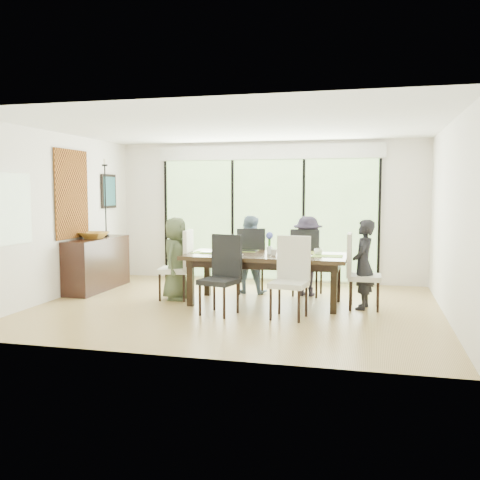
% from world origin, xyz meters
% --- Properties ---
extents(floor, '(6.00, 5.00, 0.01)m').
position_xyz_m(floor, '(0.00, 0.00, -0.01)').
color(floor, olive).
rests_on(floor, ground).
extents(ceiling, '(6.00, 5.00, 0.01)m').
position_xyz_m(ceiling, '(0.00, 0.00, 2.71)').
color(ceiling, white).
rests_on(ceiling, wall_back).
extents(wall_back, '(6.00, 0.02, 2.70)m').
position_xyz_m(wall_back, '(0.00, 2.51, 1.35)').
color(wall_back, white).
rests_on(wall_back, floor).
extents(wall_front, '(6.00, 0.02, 2.70)m').
position_xyz_m(wall_front, '(0.00, -2.51, 1.35)').
color(wall_front, white).
rests_on(wall_front, floor).
extents(wall_left, '(0.02, 5.00, 2.70)m').
position_xyz_m(wall_left, '(-3.01, 0.00, 1.35)').
color(wall_left, silver).
rests_on(wall_left, floor).
extents(wall_right, '(0.02, 5.00, 2.70)m').
position_xyz_m(wall_right, '(3.01, 0.00, 1.35)').
color(wall_right, silver).
rests_on(wall_right, floor).
extents(glass_doors, '(4.20, 0.02, 2.30)m').
position_xyz_m(glass_doors, '(0.00, 2.47, 1.20)').
color(glass_doors, '#598C3F').
rests_on(glass_doors, wall_back).
extents(blinds_header, '(4.40, 0.06, 0.28)m').
position_xyz_m(blinds_header, '(0.00, 2.46, 2.50)').
color(blinds_header, white).
rests_on(blinds_header, wall_back).
extents(mullion_a, '(0.05, 0.04, 2.30)m').
position_xyz_m(mullion_a, '(-2.10, 2.46, 1.20)').
color(mullion_a, black).
rests_on(mullion_a, wall_back).
extents(mullion_b, '(0.05, 0.04, 2.30)m').
position_xyz_m(mullion_b, '(-0.70, 2.46, 1.20)').
color(mullion_b, black).
rests_on(mullion_b, wall_back).
extents(mullion_c, '(0.05, 0.04, 2.30)m').
position_xyz_m(mullion_c, '(0.70, 2.46, 1.20)').
color(mullion_c, black).
rests_on(mullion_c, wall_back).
extents(mullion_d, '(0.05, 0.04, 2.30)m').
position_xyz_m(mullion_d, '(2.10, 2.46, 1.20)').
color(mullion_d, black).
rests_on(mullion_d, wall_back).
extents(side_window, '(0.02, 0.90, 1.00)m').
position_xyz_m(side_window, '(-2.97, -1.20, 1.50)').
color(side_window, '#8CAD7F').
rests_on(side_window, wall_left).
extents(deck, '(6.00, 1.80, 0.10)m').
position_xyz_m(deck, '(0.00, 3.40, -0.05)').
color(deck, '#533723').
rests_on(deck, ground).
extents(rail_top, '(6.00, 0.08, 0.06)m').
position_xyz_m(rail_top, '(0.00, 4.20, 0.55)').
color(rail_top, brown).
rests_on(rail_top, deck).
extents(foliage_left, '(3.20, 3.20, 3.20)m').
position_xyz_m(foliage_left, '(-1.80, 5.20, 1.44)').
color(foliage_left, '#14380F').
rests_on(foliage_left, ground).
extents(foliage_mid, '(4.00, 4.00, 4.00)m').
position_xyz_m(foliage_mid, '(0.40, 5.80, 1.80)').
color(foliage_mid, '#14380F').
rests_on(foliage_mid, ground).
extents(foliage_right, '(2.80, 2.80, 2.80)m').
position_xyz_m(foliage_right, '(2.20, 5.00, 1.26)').
color(foliage_right, '#14380F').
rests_on(foliage_right, ground).
extents(foliage_far, '(3.60, 3.60, 3.60)m').
position_xyz_m(foliage_far, '(-0.60, 6.50, 1.62)').
color(foliage_far, '#14380F').
rests_on(foliage_far, ground).
extents(table_top, '(2.48, 1.14, 0.06)m').
position_xyz_m(table_top, '(0.38, 0.35, 0.75)').
color(table_top, black).
rests_on(table_top, floor).
extents(table_apron, '(2.28, 0.93, 0.10)m').
position_xyz_m(table_apron, '(0.38, 0.35, 0.65)').
color(table_apron, black).
rests_on(table_apron, floor).
extents(table_leg_fl, '(0.09, 0.09, 0.71)m').
position_xyz_m(table_leg_fl, '(-0.70, -0.08, 0.36)').
color(table_leg_fl, black).
rests_on(table_leg_fl, floor).
extents(table_leg_fr, '(0.09, 0.09, 0.71)m').
position_xyz_m(table_leg_fr, '(1.46, -0.08, 0.36)').
color(table_leg_fr, black).
rests_on(table_leg_fr, floor).
extents(table_leg_bl, '(0.09, 0.09, 0.71)m').
position_xyz_m(table_leg_bl, '(-0.70, 0.78, 0.36)').
color(table_leg_bl, black).
rests_on(table_leg_bl, floor).
extents(table_leg_br, '(0.09, 0.09, 0.71)m').
position_xyz_m(table_leg_br, '(1.46, 0.78, 0.36)').
color(table_leg_br, black).
rests_on(table_leg_br, floor).
extents(chair_left_end, '(0.53, 0.53, 1.14)m').
position_xyz_m(chair_left_end, '(-1.12, 0.35, 0.57)').
color(chair_left_end, white).
rests_on(chair_left_end, floor).
extents(chair_right_end, '(0.48, 0.48, 1.14)m').
position_xyz_m(chair_right_end, '(1.88, 0.35, 0.57)').
color(chair_right_end, beige).
rests_on(chair_right_end, floor).
extents(chair_far_left, '(0.60, 0.60, 1.14)m').
position_xyz_m(chair_far_left, '(-0.07, 1.20, 0.57)').
color(chair_far_left, black).
rests_on(chair_far_left, floor).
extents(chair_far_right, '(0.52, 0.52, 1.14)m').
position_xyz_m(chair_far_right, '(0.93, 1.20, 0.57)').
color(chair_far_right, black).
rests_on(chair_far_right, floor).
extents(chair_near_left, '(0.58, 0.58, 1.14)m').
position_xyz_m(chair_near_left, '(-0.12, -0.52, 0.57)').
color(chair_near_left, black).
rests_on(chair_near_left, floor).
extents(chair_near_right, '(0.54, 0.54, 1.14)m').
position_xyz_m(chair_near_right, '(0.88, -0.52, 0.57)').
color(chair_near_right, beige).
rests_on(chair_near_right, floor).
extents(person_left_end, '(0.41, 0.64, 1.34)m').
position_xyz_m(person_left_end, '(-1.10, 0.35, 0.67)').
color(person_left_end, '#485538').
rests_on(person_left_end, floor).
extents(person_right_end, '(0.45, 0.66, 1.34)m').
position_xyz_m(person_right_end, '(1.86, 0.35, 0.67)').
color(person_right_end, black).
rests_on(person_right_end, floor).
extents(person_far_left, '(0.66, 0.45, 1.34)m').
position_xyz_m(person_far_left, '(-0.07, 1.18, 0.67)').
color(person_far_left, '#7792AC').
rests_on(person_far_left, floor).
extents(person_far_right, '(0.66, 0.46, 1.34)m').
position_xyz_m(person_far_right, '(0.93, 1.18, 0.67)').
color(person_far_right, '#272233').
rests_on(person_far_right, floor).
extents(placemat_left, '(0.46, 0.33, 0.01)m').
position_xyz_m(placemat_left, '(-0.57, 0.35, 0.78)').
color(placemat_left, '#87B33F').
rests_on(placemat_left, table_top).
extents(placemat_right, '(0.46, 0.33, 0.01)m').
position_xyz_m(placemat_right, '(1.33, 0.35, 0.78)').
color(placemat_right, '#8CB842').
rests_on(placemat_right, table_top).
extents(placemat_far_l, '(0.46, 0.33, 0.01)m').
position_xyz_m(placemat_far_l, '(-0.07, 0.75, 0.78)').
color(placemat_far_l, '#90C446').
rests_on(placemat_far_l, table_top).
extents(placemat_far_r, '(0.46, 0.33, 0.01)m').
position_xyz_m(placemat_far_r, '(0.93, 0.75, 0.78)').
color(placemat_far_r, '#A0B340').
rests_on(placemat_far_r, table_top).
extents(placemat_paper, '(0.46, 0.33, 0.01)m').
position_xyz_m(placemat_paper, '(-0.17, 0.05, 0.78)').
color(placemat_paper, white).
rests_on(placemat_paper, table_top).
extents(tablet_far_l, '(0.27, 0.19, 0.01)m').
position_xyz_m(tablet_far_l, '(0.03, 0.70, 0.79)').
color(tablet_far_l, black).
rests_on(tablet_far_l, table_top).
extents(tablet_far_r, '(0.25, 0.18, 0.01)m').
position_xyz_m(tablet_far_r, '(0.88, 0.70, 0.79)').
color(tablet_far_r, black).
rests_on(tablet_far_r, table_top).
extents(papers, '(0.31, 0.23, 0.00)m').
position_xyz_m(papers, '(1.08, 0.30, 0.78)').
color(papers, white).
rests_on(papers, table_top).
extents(platter_base, '(0.27, 0.27, 0.02)m').
position_xyz_m(platter_base, '(-0.17, 0.05, 0.79)').
color(platter_base, white).
rests_on(platter_base, table_top).
extents(platter_snacks, '(0.21, 0.21, 0.01)m').
position_xyz_m(platter_snacks, '(-0.17, 0.05, 0.81)').
color(platter_snacks, '#C14D16').
rests_on(platter_snacks, table_top).
extents(vase, '(0.08, 0.08, 0.12)m').
position_xyz_m(vase, '(0.43, 0.40, 0.84)').
color(vase, silver).
rests_on(vase, table_top).
extents(hyacinth_stems, '(0.04, 0.04, 0.17)m').
position_xyz_m(hyacinth_stems, '(0.43, 0.40, 0.96)').
color(hyacinth_stems, '#337226').
rests_on(hyacinth_stems, table_top).
extents(hyacinth_blooms, '(0.11, 0.11, 0.11)m').
position_xyz_m(hyacinth_blooms, '(0.43, 0.40, 1.07)').
color(hyacinth_blooms, '#4E57C4').
rests_on(hyacinth_blooms, table_top).
extents(laptop, '(0.36, 0.25, 0.03)m').
position_xyz_m(laptop, '(-0.47, 0.25, 0.79)').
color(laptop, silver).
rests_on(laptop, table_top).
extents(cup_a, '(0.17, 0.17, 0.10)m').
position_xyz_m(cup_a, '(-0.32, 0.50, 0.83)').
color(cup_a, white).
rests_on(cup_a, table_top).
extents(cup_b, '(0.12, 0.12, 0.10)m').
position_xyz_m(cup_b, '(0.53, 0.25, 0.82)').
color(cup_b, white).
rests_on(cup_b, table_top).
extents(cup_c, '(0.15, 0.15, 0.10)m').
position_xyz_m(cup_c, '(1.18, 0.45, 0.83)').
color(cup_c, white).
rests_on(cup_c, table_top).
extents(book, '(0.25, 0.28, 0.02)m').
position_xyz_m(book, '(0.63, 0.40, 0.79)').
color(book, white).
rests_on(book, table_top).
extents(sideboard, '(0.46, 1.64, 0.92)m').
position_xyz_m(sideboard, '(-2.76, 0.82, 0.46)').
color(sideboard, black).
rests_on(sideboard, floor).
extents(bowl, '(0.49, 0.49, 0.12)m').
position_xyz_m(bowl, '(-2.76, 0.72, 0.98)').
color(bowl, olive).
rests_on(bowl, sideboard).
extents(candlestick_base, '(0.10, 0.10, 0.04)m').
position_xyz_m(candlestick_base, '(-2.76, 1.17, 0.94)').
color(candlestick_base, black).
rests_on(candlestick_base, sideboard).
extents(candlestick_shaft, '(0.02, 0.02, 1.28)m').
position_xyz_m(candlestick_shaft, '(-2.76, 1.17, 1.58)').
color(candlestick_shaft, black).
rests_on(candlestick_shaft, sideboard).
extents(candlestick_pan, '(0.10, 0.10, 0.03)m').
position_xyz_m(candlestick_pan, '(-2.76, 1.17, 2.22)').
color(candlestick_pan, black).
rests_on(candlestick_pan, sideboard).
extents(candle, '(0.04, 0.04, 0.10)m').
position_xyz_m(candle, '(-2.76, 1.17, 2.28)').
color(candle, silver).
rests_on(candle, sideboard).
extents(tapestry, '(0.02, 1.00, 1.50)m').
position_xyz_m(tapestry, '(-2.97, 0.40, 1.70)').
color(tapestry, '#904814').
rests_on(tapestry, wall_left).
extents(art_frame, '(0.03, 0.55, 0.65)m').
position_xyz_m(art_frame, '(-2.97, 1.70, 1.75)').
color(art_frame, black).
rests_on(art_frame, wall_left).
extents(art_canvas, '(0.01, 0.45, 0.55)m').
position_xyz_m(art_canvas, '(-2.95, 1.70, 1.75)').
color(art_canvas, '#194750').
rests_on(art_canvas, wall_left).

